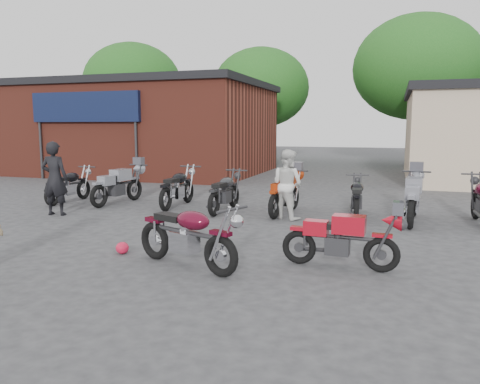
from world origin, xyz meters
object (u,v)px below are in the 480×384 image
(sportbike, at_px, (342,236))
(row_bike_5, at_px, (357,195))
(vintage_motorcycle, at_px, (187,231))
(row_bike_6, at_px, (413,196))
(row_bike_3, at_px, (225,190))
(row_bike_1, at_px, (118,183))
(person_light, at_px, (287,184))
(row_bike_0, at_px, (69,184))
(row_bike_4, at_px, (285,191))
(person_dark, at_px, (55,179))
(row_bike_2, at_px, (178,185))
(helmet, at_px, (122,248))

(sportbike, bearing_deg, row_bike_5, 93.86)
(vintage_motorcycle, height_order, row_bike_6, row_bike_6)
(row_bike_3, relative_size, row_bike_6, 0.92)
(row_bike_1, height_order, row_bike_5, row_bike_1)
(vintage_motorcycle, bearing_deg, row_bike_1, 152.69)
(vintage_motorcycle, height_order, person_light, person_light)
(row_bike_0, relative_size, row_bike_4, 0.94)
(person_dark, relative_size, row_bike_6, 0.86)
(person_dark, xyz_separation_m, person_light, (5.64, 1.36, -0.09))
(vintage_motorcycle, xyz_separation_m, row_bike_0, (-6.00, 4.82, -0.04))
(row_bike_2, bearing_deg, person_light, -104.03)
(row_bike_5, bearing_deg, row_bike_2, 86.24)
(person_dark, bearing_deg, row_bike_6, -176.43)
(row_bike_3, bearing_deg, helmet, 177.49)
(row_bike_6, bearing_deg, sportbike, 168.78)
(vintage_motorcycle, relative_size, helmet, 8.86)
(sportbike, distance_m, row_bike_4, 4.66)
(person_light, distance_m, row_bike_5, 1.78)
(sportbike, bearing_deg, row_bike_4, 116.18)
(sportbike, bearing_deg, person_dark, 165.01)
(sportbike, distance_m, person_dark, 7.69)
(row_bike_0, bearing_deg, row_bike_4, -87.97)
(row_bike_2, height_order, row_bike_3, row_bike_2)
(row_bike_1, relative_size, row_bike_6, 0.96)
(helmet, relative_size, row_bike_1, 0.11)
(person_light, relative_size, row_bike_0, 0.88)
(vintage_motorcycle, bearing_deg, row_bike_2, 138.24)
(helmet, relative_size, row_bike_0, 0.12)
(row_bike_4, xyz_separation_m, row_bike_5, (1.76, 0.18, -0.04))
(sportbike, xyz_separation_m, row_bike_3, (-3.45, 4.11, 0.06))
(row_bike_2, bearing_deg, row_bike_3, -102.51)
(person_dark, relative_size, row_bike_1, 0.90)
(row_bike_2, relative_size, row_bike_5, 1.10)
(helmet, height_order, row_bike_0, row_bike_0)
(vintage_motorcycle, height_order, row_bike_4, vintage_motorcycle)
(row_bike_3, bearing_deg, row_bike_2, 80.12)
(row_bike_2, distance_m, row_bike_5, 4.84)
(helmet, height_order, row_bike_1, row_bike_1)
(row_bike_2, bearing_deg, sportbike, -132.97)
(person_light, xyz_separation_m, row_bike_4, (-0.18, 0.60, -0.25))
(person_dark, distance_m, row_bike_0, 2.06)
(helmet, xyz_separation_m, row_bike_0, (-4.56, 4.42, 0.45))
(sportbike, distance_m, helmet, 3.78)
(helmet, bearing_deg, row_bike_5, 52.70)
(helmet, height_order, person_light, person_light)
(vintage_motorcycle, bearing_deg, row_bike_3, 124.32)
(helmet, xyz_separation_m, person_light, (2.06, 4.01, 0.73))
(vintage_motorcycle, xyz_separation_m, row_bike_5, (2.20, 5.19, -0.05))
(row_bike_3, bearing_deg, vintage_motorcycle, -165.37)
(sportbike, xyz_separation_m, row_bike_2, (-4.95, 4.41, 0.08))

